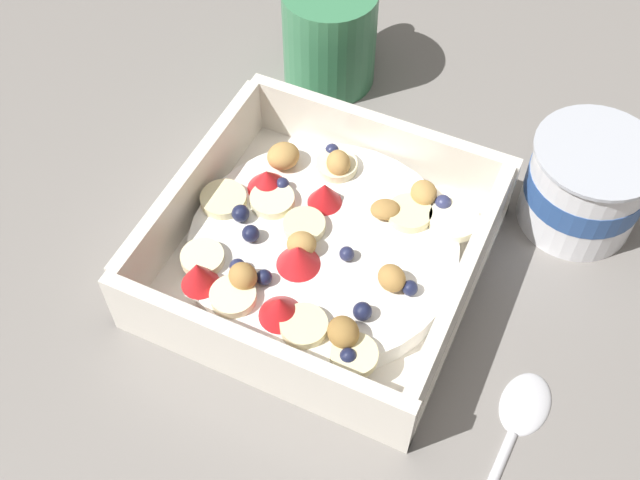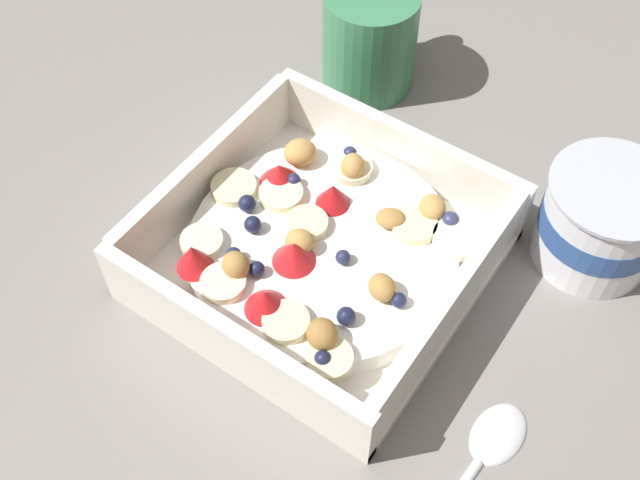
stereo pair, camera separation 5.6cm
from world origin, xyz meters
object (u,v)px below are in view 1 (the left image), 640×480
object	(u,v)px
fruit_bowl	(318,248)
yogurt_cup	(586,185)
coffee_mug	(331,35)
spoon	(512,435)

from	to	relation	value
fruit_bowl	yogurt_cup	size ratio (longest dim) A/B	2.38
fruit_bowl	coffee_mug	size ratio (longest dim) A/B	1.99
yogurt_cup	spoon	bearing A→B (deg)	-87.29
spoon	coffee_mug	size ratio (longest dim) A/B	1.59
yogurt_cup	coffee_mug	size ratio (longest dim) A/B	0.84
spoon	coffee_mug	distance (m)	0.36
fruit_bowl	coffee_mug	bearing A→B (deg)	112.12
coffee_mug	spoon	bearing A→B (deg)	-46.68
spoon	yogurt_cup	bearing A→B (deg)	92.71
fruit_bowl	yogurt_cup	world-z (taller)	yogurt_cup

